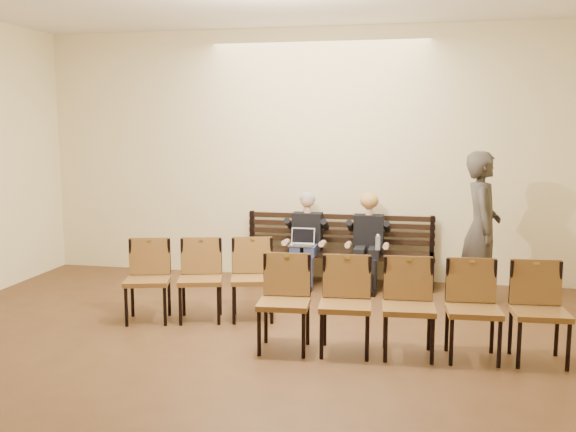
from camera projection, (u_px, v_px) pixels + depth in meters
name	position (u px, v px, depth m)	size (l,w,h in m)	color
room_walls	(232.00, 75.00, 4.79)	(8.02, 10.01, 3.51)	beige
bench	(337.00, 268.00, 8.80)	(2.60, 0.90, 0.45)	black
seated_man	(306.00, 241.00, 8.71)	(0.50, 0.69, 1.20)	black
seated_woman	(368.00, 245.00, 8.55)	(0.49, 0.68, 1.15)	black
laptop	(301.00, 247.00, 8.50)	(0.32, 0.25, 0.23)	#B5B5BA
water_bottle	(378.00, 251.00, 8.23)	(0.06, 0.06, 0.21)	silver
bag	(360.00, 282.00, 8.36)	(0.38, 0.26, 0.28)	black
passerby	(482.00, 217.00, 7.74)	(0.78, 0.51, 2.14)	#37332D
chair_row_front	(409.00, 308.00, 6.00)	(2.84, 0.51, 0.93)	brown
chair_row_back	(200.00, 280.00, 7.12)	(1.64, 0.50, 0.91)	brown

